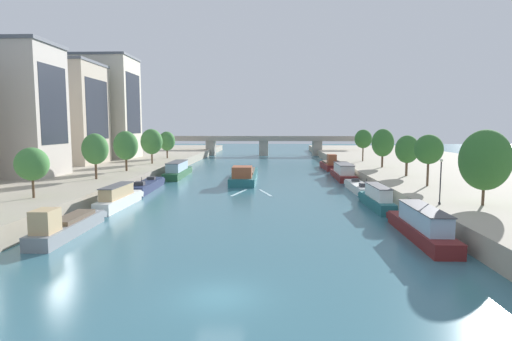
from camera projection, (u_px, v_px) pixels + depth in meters
The scene contains 29 objects.
ground_plane at pixel (219, 297), 22.05m from camera, with size 400.00×400.00×0.00m, color #386B7A.
quay_left at pixel (72, 170), 77.99m from camera, with size 36.00×170.00×1.84m, color #A89E89.
quay_right at pixel (449, 172), 75.23m from camera, with size 36.00×170.00×1.84m, color #A89E89.
barge_midriver at pixel (244, 175), 69.60m from camera, with size 4.20×19.43×2.93m.
wake_behind_barge at pixel (252, 193), 56.78m from camera, with size 5.60×5.90×0.03m.
moored_boat_left_end at pixel (66, 226), 34.31m from camera, with size 2.25×11.30×2.86m.
moored_boat_left_downstream at pixel (119, 198), 46.54m from camera, with size 2.05×10.82×2.59m.
moored_boat_left_far at pixel (147, 186), 59.22m from camera, with size 2.70×13.12×2.31m.
moored_boat_left_second at pixel (178, 170), 75.01m from camera, with size 3.07×15.26×2.81m.
moored_boat_right_downstream at pixel (421, 225), 33.38m from camera, with size 2.23×12.55×2.65m.
moored_boat_right_upstream at pixel (377, 198), 46.02m from camera, with size 1.91×10.48×2.61m.
moored_boat_right_second at pixel (358, 187), 57.99m from camera, with size 2.16×11.47×2.22m.
moored_boat_right_gap_after at pixel (343, 172), 72.21m from camera, with size 3.08×14.19×2.69m.
moored_boat_right_midway at pixel (329, 165), 88.33m from camera, with size 2.59×12.07×3.39m.
tree_left_second at pixel (32, 164), 41.66m from camera, with size 3.25×3.25×5.09m.
tree_left_nearest at pixel (95, 149), 56.66m from camera, with size 3.52×3.52×6.24m.
tree_left_midway at pixel (126, 146), 67.18m from camera, with size 3.89×3.89×6.47m.
tree_left_far at pixel (152, 142), 80.49m from camera, with size 4.18×4.18×6.72m.
tree_left_by_lamp at pixel (167, 141), 94.55m from camera, with size 3.65×3.65×6.07m.
tree_right_distant at pixel (485, 160), 37.59m from camera, with size 4.45×4.45×6.92m.
tree_right_midway at pixel (429, 149), 49.99m from camera, with size 3.36×3.36×6.24m.
tree_right_third at pixel (407, 149), 60.33m from camera, with size 3.39×3.39×5.93m.
tree_right_second at pixel (383, 143), 73.09m from camera, with size 3.84×3.84×6.78m.
tree_right_by_lamp at pixel (363, 139), 86.22m from camera, with size 3.54×3.54×6.59m.
lamppost_right_bank at pixel (441, 179), 38.18m from camera, with size 0.28×0.28×4.23m.
building_left_tall at pixel (0, 110), 59.52m from camera, with size 16.33×9.45×19.06m.
building_left_middle at pixel (71, 113), 80.41m from camera, with size 10.87×12.90×19.54m.
building_left_corner at pixel (102, 108), 94.80m from camera, with size 15.34×11.74×22.94m.
bridge_far at pixel (264, 143), 130.84m from camera, with size 57.50×4.40×6.05m.
Camera 1 is at (2.81, -21.13, 8.99)m, focal length 29.19 mm.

